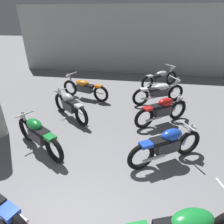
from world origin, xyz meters
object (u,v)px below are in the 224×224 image
object	(u,v)px
motorcycle_right_row_2	(162,110)
motorcycle_right_row_3	(159,92)
motorcycle_right_row_1	(167,145)
motorcycle_right_row_4	(160,78)
motorcycle_left_row_1	(38,134)
motorcycle_left_row_2	(70,105)
motorcycle_left_row_3	(84,88)

from	to	relation	value
motorcycle_right_row_2	motorcycle_right_row_3	bearing A→B (deg)	90.45
motorcycle_right_row_1	motorcycle_right_row_4	world-z (taller)	motorcycle_right_row_4
motorcycle_left_row_1	motorcycle_left_row_2	world-z (taller)	same
motorcycle_left_row_3	motorcycle_right_row_3	bearing A→B (deg)	0.83
motorcycle_left_row_2	motorcycle_left_row_1	bearing A→B (deg)	-95.01
motorcycle_right_row_2	motorcycle_right_row_4	size ratio (longest dim) A/B	0.97
motorcycle_left_row_1	motorcycle_right_row_4	distance (m)	6.23
motorcycle_right_row_2	motorcycle_left_row_2	bearing A→B (deg)	-177.24
motorcycle_left_row_1	motorcycle_right_row_2	xyz separation A→B (m)	(3.10, 1.87, 0.00)
motorcycle_right_row_4	motorcycle_right_row_2	bearing A→B (deg)	-92.09
motorcycle_left_row_3	motorcycle_right_row_1	distance (m)	4.43
motorcycle_left_row_2	motorcycle_right_row_4	world-z (taller)	motorcycle_right_row_4
motorcycle_right_row_1	motorcycle_right_row_3	world-z (taller)	motorcycle_right_row_3
motorcycle_left_row_2	motorcycle_left_row_3	xyz separation A→B (m)	(-0.02, 1.68, -0.01)
motorcycle_right_row_1	motorcycle_right_row_4	distance (m)	5.23
motorcycle_left_row_1	motorcycle_right_row_4	size ratio (longest dim) A/B	1.01
motorcycle_left_row_2	motorcycle_right_row_2	size ratio (longest dim) A/B	0.97
motorcycle_left_row_2	motorcycle_left_row_3	size ratio (longest dim) A/B	0.77
motorcycle_right_row_2	motorcycle_right_row_1	bearing A→B (deg)	-90.44
motorcycle_right_row_2	motorcycle_right_row_4	bearing A→B (deg)	87.91
motorcycle_left_row_1	motorcycle_right_row_2	distance (m)	3.62
motorcycle_left_row_1	motorcycle_left_row_2	bearing A→B (deg)	84.99
motorcycle_left_row_1	motorcycle_right_row_1	size ratio (longest dim) A/B	1.01
motorcycle_left_row_2	motorcycle_right_row_4	bearing A→B (deg)	49.50
motorcycle_left_row_1	motorcycle_right_row_4	world-z (taller)	motorcycle_right_row_4
motorcycle_left_row_2	motorcycle_right_row_1	size ratio (longest dim) A/B	0.94
motorcycle_left_row_3	motorcycle_right_row_2	distance (m)	3.34
motorcycle_left_row_3	motorcycle_right_row_1	bearing A→B (deg)	-48.17
motorcycle_right_row_3	motorcycle_right_row_1	bearing A→B (deg)	-90.02
motorcycle_right_row_1	motorcycle_left_row_2	bearing A→B (deg)	151.09
motorcycle_left_row_1	motorcycle_right_row_3	bearing A→B (deg)	48.11
motorcycle_right_row_2	motorcycle_right_row_3	distance (m)	1.58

